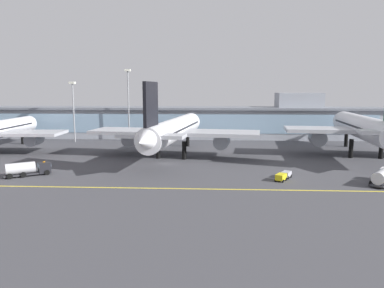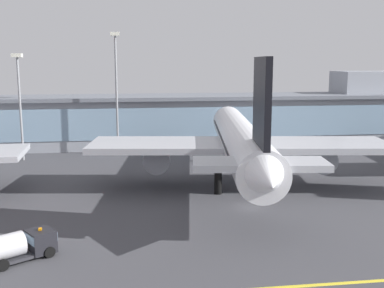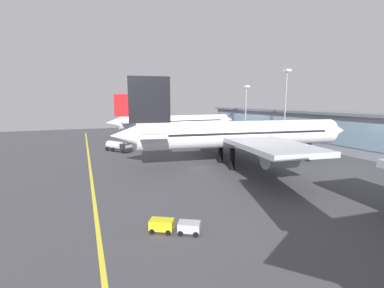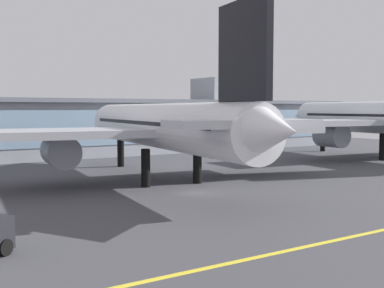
{
  "view_description": "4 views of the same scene",
  "coord_description": "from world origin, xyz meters",
  "px_view_note": "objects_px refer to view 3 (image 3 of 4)",
  "views": [
    {
      "loc": [
        10.85,
        -85.48,
        17.74
      ],
      "look_at": [
        5.76,
        10.71,
        3.27
      ],
      "focal_mm": 33.98,
      "sensor_mm": 36.0,
      "label": 1
    },
    {
      "loc": [
        -15.75,
        -57.68,
        18.88
      ],
      "look_at": [
        -6.17,
        10.41,
        6.79
      ],
      "focal_mm": 44.02,
      "sensor_mm": 36.0,
      "label": 2
    },
    {
      "loc": [
        51.62,
        -22.82,
        14.41
      ],
      "look_at": [
        -7.83,
        1.59,
        4.09
      ],
      "focal_mm": 24.88,
      "sensor_mm": 36.0,
      "label": 3
    },
    {
      "loc": [
        -30.41,
        -45.49,
        9.51
      ],
      "look_at": [
        6.91,
        11.63,
        4.53
      ],
      "focal_mm": 46.04,
      "sensor_mm": 36.0,
      "label": 4
    }
  ],
  "objects_px": {
    "airliner_near_left": "(175,122)",
    "fuel_tanker_truck": "(119,146)",
    "apron_light_mast_west": "(286,97)",
    "apron_light_mast_centre": "(246,103)",
    "airliner_near_right": "(240,134)",
    "service_truck_far": "(174,226)"
  },
  "relations": [
    {
      "from": "fuel_tanker_truck",
      "to": "service_truck_far",
      "type": "distance_m",
      "value": 52.18
    },
    {
      "from": "airliner_near_left",
      "to": "apron_light_mast_west",
      "type": "distance_m",
      "value": 43.31
    },
    {
      "from": "airliner_near_right",
      "to": "apron_light_mast_west",
      "type": "bearing_deg",
      "value": 40.77
    },
    {
      "from": "airliner_near_left",
      "to": "airliner_near_right",
      "type": "bearing_deg",
      "value": -94.52
    },
    {
      "from": "airliner_near_left",
      "to": "fuel_tanker_truck",
      "type": "height_order",
      "value": "airliner_near_left"
    },
    {
      "from": "airliner_near_left",
      "to": "airliner_near_right",
      "type": "xyz_separation_m",
      "value": [
        51.33,
        -2.07,
        0.86
      ]
    },
    {
      "from": "fuel_tanker_truck",
      "to": "apron_light_mast_centre",
      "type": "height_order",
      "value": "apron_light_mast_centre"
    },
    {
      "from": "airliner_near_right",
      "to": "service_truck_far",
      "type": "bearing_deg",
      "value": -126.68
    },
    {
      "from": "airliner_near_left",
      "to": "service_truck_far",
      "type": "distance_m",
      "value": 80.12
    },
    {
      "from": "airliner_near_left",
      "to": "apron_light_mast_centre",
      "type": "height_order",
      "value": "apron_light_mast_centre"
    },
    {
      "from": "airliner_near_right",
      "to": "service_truck_far",
      "type": "relative_size",
      "value": 10.07
    },
    {
      "from": "fuel_tanker_truck",
      "to": "service_truck_far",
      "type": "xyz_separation_m",
      "value": [
        52.17,
        -0.57,
        -0.72
      ]
    },
    {
      "from": "apron_light_mast_centre",
      "to": "airliner_near_right",
      "type": "bearing_deg",
      "value": -34.93
    },
    {
      "from": "apron_light_mast_centre",
      "to": "airliner_near_left",
      "type": "bearing_deg",
      "value": -121.76
    },
    {
      "from": "airliner_near_right",
      "to": "apron_light_mast_west",
      "type": "height_order",
      "value": "apron_light_mast_west"
    },
    {
      "from": "service_truck_far",
      "to": "fuel_tanker_truck",
      "type": "bearing_deg",
      "value": -60.35
    },
    {
      "from": "apron_light_mast_west",
      "to": "fuel_tanker_truck",
      "type": "bearing_deg",
      "value": -100.16
    },
    {
      "from": "airliner_near_left",
      "to": "apron_light_mast_west",
      "type": "height_order",
      "value": "apron_light_mast_west"
    },
    {
      "from": "fuel_tanker_truck",
      "to": "apron_light_mast_west",
      "type": "distance_m",
      "value": 54.76
    },
    {
      "from": "fuel_tanker_truck",
      "to": "apron_light_mast_west",
      "type": "xyz_separation_m",
      "value": [
        9.32,
        51.99,
        14.46
      ]
    },
    {
      "from": "service_truck_far",
      "to": "apron_light_mast_centre",
      "type": "xyz_separation_m",
      "value": [
        -61.01,
        49.53,
        12.83
      ]
    },
    {
      "from": "service_truck_far",
      "to": "apron_light_mast_centre",
      "type": "bearing_deg",
      "value": -98.79
    }
  ]
}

